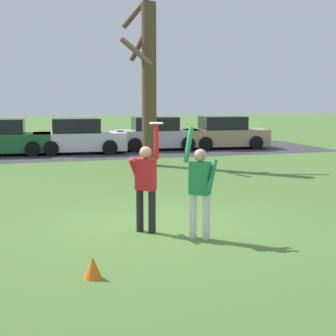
% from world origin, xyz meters
% --- Properties ---
extents(ground_plane, '(120.00, 120.00, 0.00)m').
position_xyz_m(ground_plane, '(0.00, 0.00, 0.00)').
color(ground_plane, '#4C7533').
extents(person_catcher, '(0.56, 0.55, 2.08)m').
position_xyz_m(person_catcher, '(-0.32, -0.30, 0.98)').
color(person_catcher, black).
rests_on(person_catcher, ground_plane).
extents(person_defender, '(0.65, 0.65, 2.05)m').
position_xyz_m(person_defender, '(0.50, -1.03, 0.98)').
color(person_defender, silver).
rests_on(person_defender, ground_plane).
extents(frisbee_disc, '(0.26, 0.26, 0.02)m').
position_xyz_m(frisbee_disc, '(-0.15, -0.45, 2.09)').
color(frisbee_disc, white).
rests_on(frisbee_disc, person_catcher).
extents(parked_car_green, '(4.25, 2.33, 1.59)m').
position_xyz_m(parked_car_green, '(-2.93, 14.37, 0.73)').
color(parked_car_green, '#1E6633').
rests_on(parked_car_green, ground_plane).
extents(parked_car_white, '(4.25, 2.33, 1.59)m').
position_xyz_m(parked_car_white, '(0.38, 14.06, 0.73)').
color(parked_car_white, white).
rests_on(parked_car_white, ground_plane).
extents(parked_car_silver, '(4.25, 2.33, 1.59)m').
position_xyz_m(parked_car_silver, '(4.24, 14.58, 0.73)').
color(parked_car_silver, '#BCBCC1').
rests_on(parked_car_silver, ground_plane).
extents(parked_car_tan, '(4.25, 2.33, 1.59)m').
position_xyz_m(parked_car_tan, '(7.61, 14.20, 0.73)').
color(parked_car_tan, tan).
rests_on(parked_car_tan, ground_plane).
extents(parking_strip, '(23.98, 6.40, 0.01)m').
position_xyz_m(parking_strip, '(0.41, 14.38, 0.00)').
color(parking_strip, '#38383D').
rests_on(parking_strip, ground_plane).
extents(bare_tree_tall, '(1.70, 1.97, 6.74)m').
position_xyz_m(bare_tree_tall, '(2.31, 9.15, 3.17)').
color(bare_tree_tall, brown).
rests_on(bare_tree_tall, ground_plane).
extents(field_cone_orange, '(0.26, 0.26, 0.32)m').
position_xyz_m(field_cone_orange, '(-1.71, -2.57, 0.16)').
color(field_cone_orange, orange).
rests_on(field_cone_orange, ground_plane).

